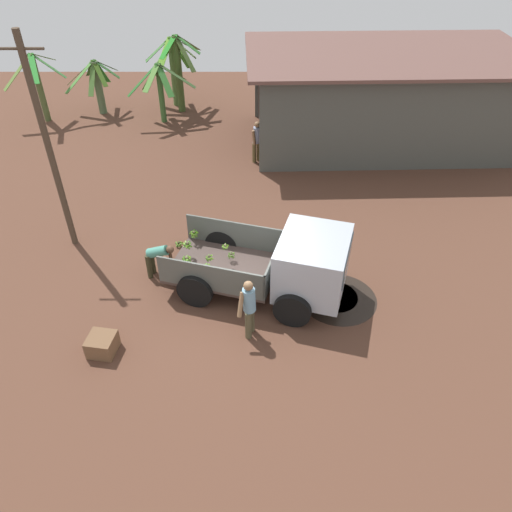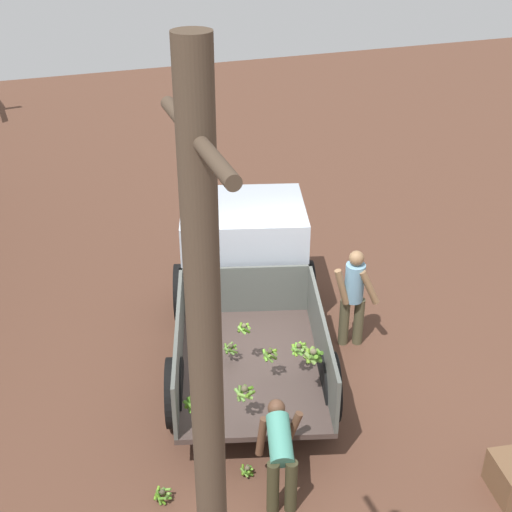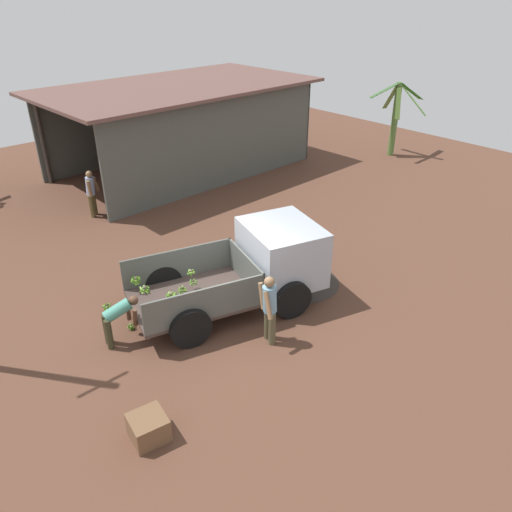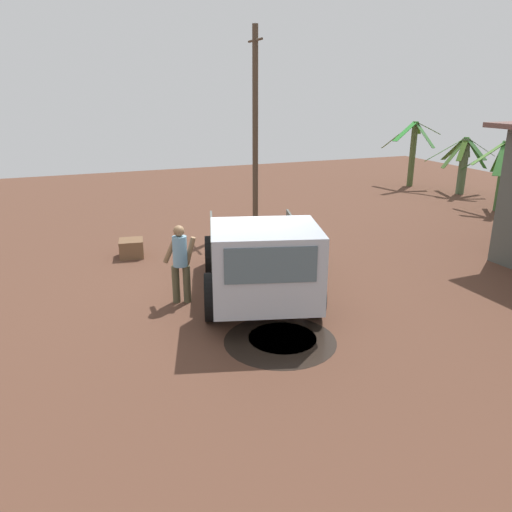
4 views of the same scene
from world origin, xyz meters
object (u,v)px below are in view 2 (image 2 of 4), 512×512
object	(u,v)px
person_foreground_visitor	(354,294)
person_worker_loading	(280,451)
banana_bunch_on_ground_1	(163,495)
banana_bunch_on_ground_0	(247,470)
cargo_truck	(244,267)

from	to	relation	value
person_foreground_visitor	person_worker_loading	xyz separation A→B (m)	(-2.48, 2.15, -0.23)
person_worker_loading	banana_bunch_on_ground_1	distance (m)	1.51
person_worker_loading	banana_bunch_on_ground_1	bearing A→B (deg)	89.56
person_foreground_visitor	banana_bunch_on_ground_0	bearing A→B (deg)	-31.66
person_foreground_visitor	person_worker_loading	distance (m)	3.29
cargo_truck	person_worker_loading	distance (m)	3.71
banana_bunch_on_ground_0	person_worker_loading	bearing A→B (deg)	-146.03
cargo_truck	banana_bunch_on_ground_0	world-z (taller)	cargo_truck
person_foreground_visitor	banana_bunch_on_ground_1	size ratio (longest dim) A/B	6.92
person_worker_loading	banana_bunch_on_ground_0	bearing A→B (deg)	48.21
person_foreground_visitor	banana_bunch_on_ground_0	size ratio (longest dim) A/B	9.08
banana_bunch_on_ground_1	person_foreground_visitor	bearing A→B (deg)	-58.65
person_foreground_visitor	banana_bunch_on_ground_0	distance (m)	3.30
person_foreground_visitor	cargo_truck	bearing A→B (deg)	-111.99
cargo_truck	person_foreground_visitor	bearing A→B (deg)	-113.57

